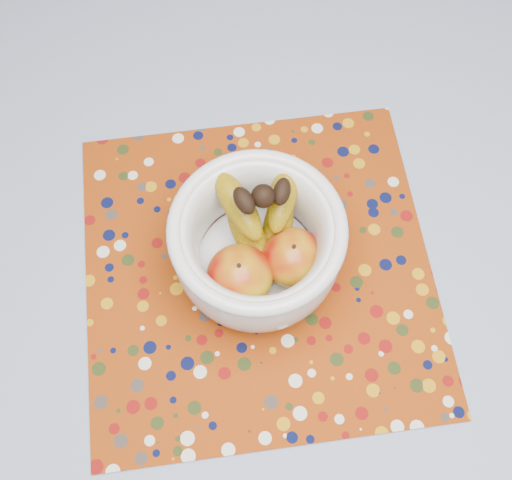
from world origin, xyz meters
TOP-DOWN VIEW (x-y plane):
  - table at (0.00, 0.00)m, footprint 1.20×1.20m
  - tablecloth at (0.00, 0.00)m, footprint 1.32×1.32m
  - placemat at (-0.02, 0.09)m, footprint 0.51×0.51m
  - fruit_bowl at (-0.02, 0.10)m, footprint 0.21×0.21m

SIDE VIEW (x-z plane):
  - table at x=0.00m, z-range 0.30..1.05m
  - tablecloth at x=0.00m, z-range 0.75..0.76m
  - placemat at x=-0.02m, z-range 0.76..0.76m
  - fruit_bowl at x=-0.02m, z-range 0.76..0.91m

